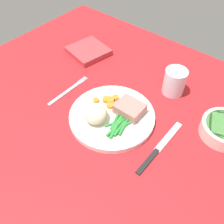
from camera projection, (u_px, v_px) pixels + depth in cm
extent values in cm
cube|color=red|center=(123.00, 119.00, 73.16)|extent=(120.00, 90.00, 2.00)
cylinder|color=white|center=(112.00, 116.00, 71.63)|extent=(24.69, 24.69, 1.60)
cube|color=#B2756B|center=(130.00, 109.00, 70.50)|extent=(7.84, 6.64, 2.99)
ellipsoid|color=beige|center=(95.00, 114.00, 67.85)|extent=(6.56, 6.71, 4.97)
cylinder|color=orange|center=(106.00, 99.00, 74.42)|extent=(2.22, 2.22, 0.97)
cylinder|color=orange|center=(96.00, 100.00, 74.22)|extent=(1.82, 1.82, 0.87)
cylinder|color=orange|center=(106.00, 100.00, 74.07)|extent=(1.87, 1.87, 1.16)
cylinder|color=orange|center=(116.00, 98.00, 74.76)|extent=(1.96, 1.96, 1.10)
cylinder|color=orange|center=(110.00, 106.00, 72.65)|extent=(2.53, 2.53, 0.96)
cylinder|color=orange|center=(110.00, 100.00, 74.05)|extent=(2.59, 2.59, 1.11)
cylinder|color=#2D8C38|center=(117.00, 123.00, 68.39)|extent=(1.92, 5.76, 0.76)
cylinder|color=#2D8C38|center=(124.00, 126.00, 67.73)|extent=(2.40, 7.64, 0.70)
cylinder|color=#2D8C38|center=(117.00, 127.00, 67.46)|extent=(3.17, 8.39, 0.87)
cylinder|color=#2D8C38|center=(119.00, 129.00, 66.96)|extent=(1.68, 5.68, 0.88)
cylinder|color=#2D8C38|center=(118.00, 121.00, 68.81)|extent=(3.93, 7.52, 0.66)
cylinder|color=#2D8C38|center=(115.00, 128.00, 67.28)|extent=(0.87, 7.20, 0.79)
cylinder|color=#2D8C38|center=(117.00, 120.00, 69.17)|extent=(3.33, 7.33, 0.84)
cylinder|color=#2D8C38|center=(127.00, 124.00, 68.12)|extent=(1.43, 7.80, 0.62)
cylinder|color=#2D8C38|center=(124.00, 126.00, 67.52)|extent=(2.59, 6.44, 0.85)
cube|color=silver|center=(64.00, 94.00, 78.80)|extent=(1.00, 13.00, 0.40)
cube|color=silver|center=(81.00, 80.00, 83.34)|extent=(0.24, 3.60, 0.40)
cube|color=silver|center=(82.00, 80.00, 83.17)|extent=(0.24, 3.60, 0.40)
cube|color=silver|center=(83.00, 81.00, 83.00)|extent=(0.24, 3.60, 0.40)
cube|color=silver|center=(84.00, 81.00, 82.82)|extent=(0.24, 3.60, 0.40)
cube|color=black|center=(148.00, 162.00, 62.26)|extent=(1.30, 9.00, 0.64)
cube|color=silver|center=(168.00, 137.00, 67.42)|extent=(1.70, 12.00, 0.40)
cylinder|color=silver|center=(175.00, 82.00, 76.69)|extent=(6.85, 6.85, 8.31)
cylinder|color=silver|center=(173.00, 87.00, 78.44)|extent=(6.30, 6.30, 3.60)
cylinder|color=silver|center=(224.00, 129.00, 66.88)|extent=(12.73, 12.73, 4.02)
cube|color=#B2383D|center=(88.00, 51.00, 93.22)|extent=(15.61, 15.31, 2.03)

